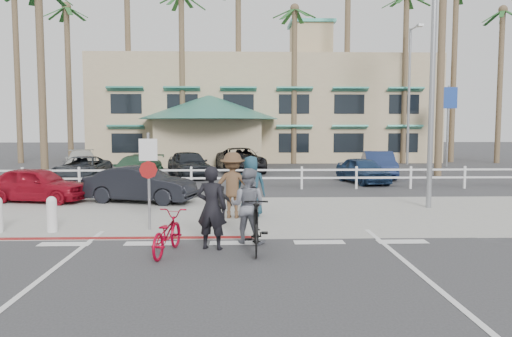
{
  "coord_description": "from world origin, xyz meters",
  "views": [
    {
      "loc": [
        0.13,
        -11.02,
        2.8
      ],
      "look_at": [
        0.6,
        3.85,
        1.5
      ],
      "focal_mm": 35.0,
      "sensor_mm": 36.0,
      "label": 1
    }
  ],
  "objects_px": {
    "sign_post": "(149,176)",
    "bike_black": "(256,226)",
    "car_white_sedan": "(141,185)",
    "bike_red": "(167,233)",
    "car_red_compact": "(37,184)"
  },
  "relations": [
    {
      "from": "sign_post",
      "to": "bike_black",
      "type": "distance_m",
      "value": 3.76
    },
    {
      "from": "sign_post",
      "to": "bike_black",
      "type": "relative_size",
      "value": 1.52
    },
    {
      "from": "bike_black",
      "to": "car_red_compact",
      "type": "distance_m",
      "value": 10.73
    },
    {
      "from": "bike_black",
      "to": "car_white_sedan",
      "type": "xyz_separation_m",
      "value": [
        -3.95,
        7.18,
        0.08
      ]
    },
    {
      "from": "sign_post",
      "to": "car_white_sedan",
      "type": "xyz_separation_m",
      "value": [
        -1.17,
        4.8,
        -0.8
      ]
    },
    {
      "from": "sign_post",
      "to": "bike_red",
      "type": "distance_m",
      "value": 2.84
    },
    {
      "from": "bike_black",
      "to": "car_red_compact",
      "type": "xyz_separation_m",
      "value": [
        -7.75,
        7.42,
        0.07
      ]
    },
    {
      "from": "bike_red",
      "to": "bike_black",
      "type": "height_order",
      "value": "bike_black"
    },
    {
      "from": "bike_red",
      "to": "car_red_compact",
      "type": "relative_size",
      "value": 0.47
    },
    {
      "from": "bike_red",
      "to": "bike_black",
      "type": "xyz_separation_m",
      "value": [
        1.95,
        0.15,
        0.11
      ]
    },
    {
      "from": "sign_post",
      "to": "bike_red",
      "type": "relative_size",
      "value": 1.64
    },
    {
      "from": "bike_red",
      "to": "bike_black",
      "type": "distance_m",
      "value": 1.96
    },
    {
      "from": "bike_red",
      "to": "car_red_compact",
      "type": "xyz_separation_m",
      "value": [
        -5.81,
        7.56,
        0.18
      ]
    },
    {
      "from": "bike_red",
      "to": "sign_post",
      "type": "bearing_deg",
      "value": -61.65
    },
    {
      "from": "sign_post",
      "to": "car_red_compact",
      "type": "relative_size",
      "value": 0.77
    }
  ]
}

